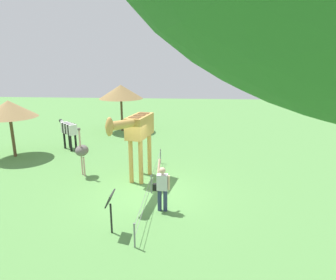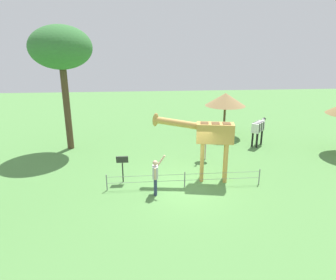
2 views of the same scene
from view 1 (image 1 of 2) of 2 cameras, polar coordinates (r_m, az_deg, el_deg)
ground_plane at (r=11.74m, az=-3.55°, el=-10.19°), size 60.00×60.00×0.00m
giraffe at (r=12.20m, az=-6.01°, el=1.78°), size 3.81×1.20×3.25m
visitor at (r=10.08m, az=-1.16°, el=-8.94°), size 0.58×0.59×1.76m
zebra at (r=17.94m, az=-18.72°, el=1.90°), size 1.43×1.55×1.66m
ostrich at (r=13.55m, az=-16.34°, el=-1.98°), size 0.70×0.56×2.25m
shade_hut_near at (r=21.62m, az=-9.12°, el=9.19°), size 3.16×3.16×3.37m
shade_hut_far at (r=17.47m, az=-28.46°, el=5.29°), size 2.81×2.81×3.04m
info_sign at (r=8.99m, az=-11.10°, el=-12.06°), size 0.56×0.21×1.32m
wire_fence at (r=11.57m, az=-3.26°, el=-8.39°), size 7.05×0.05×0.75m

